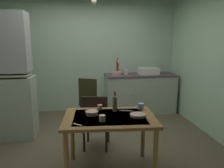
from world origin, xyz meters
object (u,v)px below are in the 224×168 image
(sink_basin, at_px, (148,71))
(mug_tall, at_px, (100,107))
(hand_pump, at_px, (118,67))
(chair_far_side, at_px, (96,120))
(chair_by_counter, at_px, (90,100))
(serving_bowl_wide, at_px, (138,115))
(hutch_cabinet, at_px, (4,81))
(dining_table, at_px, (110,124))
(mixing_bowl_counter, at_px, (117,74))
(glass_bottle, at_px, (115,103))

(sink_basin, xyz_separation_m, mug_tall, (-1.30, -2.00, -0.21))
(sink_basin, height_order, hand_pump, hand_pump)
(chair_far_side, bearing_deg, sink_basin, 51.55)
(sink_basin, bearing_deg, chair_by_counter, -155.69)
(serving_bowl_wide, xyz_separation_m, mug_tall, (-0.44, 0.36, 0.02))
(hutch_cabinet, xyz_separation_m, dining_table, (1.61, -1.27, -0.35))
(mixing_bowl_counter, xyz_separation_m, dining_table, (-0.46, -2.26, -0.29))
(hutch_cabinet, distance_m, chair_far_side, 1.70)
(hutch_cabinet, height_order, chair_far_side, hutch_cabinet)
(sink_basin, xyz_separation_m, chair_far_side, (-1.34, -1.69, -0.51))
(mug_tall, bearing_deg, serving_bowl_wide, -39.14)
(hand_pump, bearing_deg, glass_bottle, -100.48)
(chair_far_side, bearing_deg, dining_table, -78.33)
(hand_pump, relative_size, glass_bottle, 1.46)
(hutch_cabinet, xyz_separation_m, chair_far_side, (1.49, -0.65, -0.53))
(hutch_cabinet, relative_size, serving_bowl_wide, 11.06)
(serving_bowl_wide, bearing_deg, mug_tall, 140.86)
(mixing_bowl_counter, height_order, mug_tall, mixing_bowl_counter)
(mixing_bowl_counter, height_order, glass_bottle, glass_bottle)
(chair_by_counter, height_order, mug_tall, chair_by_counter)
(glass_bottle, bearing_deg, chair_far_side, 118.56)
(chair_far_side, bearing_deg, mug_tall, -83.09)
(chair_by_counter, distance_m, serving_bowl_wide, 1.83)
(hand_pump, height_order, chair_far_side, hand_pump)
(chair_far_side, height_order, serving_bowl_wide, chair_far_side)
(chair_by_counter, height_order, serving_bowl_wide, chair_by_counter)
(hand_pump, height_order, dining_table, hand_pump)
(glass_bottle, bearing_deg, serving_bowl_wide, -45.23)
(dining_table, relative_size, chair_far_side, 1.35)
(glass_bottle, bearing_deg, hand_pump, 79.52)
(sink_basin, height_order, mug_tall, sink_basin)
(hutch_cabinet, bearing_deg, chair_by_counter, 16.15)
(chair_by_counter, xyz_separation_m, serving_bowl_wide, (0.51, -1.73, 0.26))
(mixing_bowl_counter, xyz_separation_m, mug_tall, (-0.55, -1.95, -0.16))
(dining_table, xyz_separation_m, chair_by_counter, (-0.16, 1.69, -0.15))
(chair_far_side, distance_m, chair_by_counter, 1.07)
(glass_bottle, bearing_deg, dining_table, -115.81)
(hand_pump, xyz_separation_m, mixing_bowl_counter, (-0.04, -0.10, -0.13))
(mixing_bowl_counter, bearing_deg, serving_bowl_wide, -92.87)
(hutch_cabinet, xyz_separation_m, chair_by_counter, (1.45, 0.42, -0.50))
(chair_by_counter, distance_m, mug_tall, 1.41)
(mug_tall, distance_m, glass_bottle, 0.23)
(chair_by_counter, relative_size, serving_bowl_wide, 4.95)
(mixing_bowl_counter, xyz_separation_m, chair_by_counter, (-0.63, -0.57, -0.44))
(sink_basin, height_order, dining_table, sink_basin)
(hutch_cabinet, bearing_deg, serving_bowl_wide, -33.84)
(sink_basin, relative_size, hand_pump, 1.13)
(hand_pump, bearing_deg, mug_tall, -106.03)
(serving_bowl_wide, bearing_deg, mixing_bowl_counter, 87.13)
(dining_table, xyz_separation_m, glass_bottle, (0.10, 0.20, 0.20))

